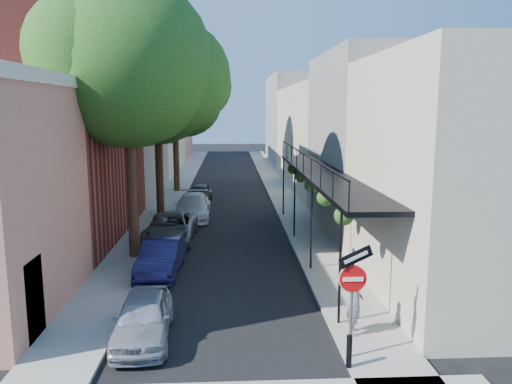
{
  "coord_description": "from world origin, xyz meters",
  "views": [
    {
      "loc": [
        0.21,
        -10.41,
        6.19
      ],
      "look_at": [
        1.28,
        9.95,
        2.8
      ],
      "focal_mm": 35.0,
      "sensor_mm": 36.0,
      "label": 1
    }
  ],
  "objects": [
    {
      "name": "parked_car_b",
      "position": [
        -2.42,
        7.93,
        0.66
      ],
      "size": [
        1.54,
        4.04,
        1.31
      ],
      "primitive_type": "imported",
      "rotation": [
        0.0,
        0.0,
        -0.04
      ],
      "color": "#15133C",
      "rests_on": "ground"
    },
    {
      "name": "sign_post",
      "position": [
        3.16,
        0.97,
        2.04
      ],
      "size": [
        0.89,
        0.17,
        2.99
      ],
      "color": "#595B60",
      "rests_on": "ground"
    },
    {
      "name": "parked_car_a",
      "position": [
        -2.17,
        2.46,
        0.62
      ],
      "size": [
        1.65,
        3.72,
        1.24
      ],
      "primitive_type": "imported",
      "rotation": [
        0.0,
        0.0,
        0.05
      ],
      "color": "#9398A3",
      "rests_on": "ground"
    },
    {
      "name": "parked_car_c",
      "position": [
        -2.6,
        12.61,
        0.66
      ],
      "size": [
        2.31,
        4.83,
        1.33
      ],
      "primitive_type": "imported",
      "rotation": [
        0.0,
        0.0,
        -0.02
      ],
      "color": "#575A5E",
      "rests_on": "ground"
    },
    {
      "name": "buildings_right",
      "position": [
        8.99,
        29.49,
        4.42
      ],
      "size": [
        9.8,
        55.0,
        10.0
      ],
      "color": "#BCB49B",
      "rests_on": "ground"
    },
    {
      "name": "sidewalk_left",
      "position": [
        -4.0,
        30.0,
        0.06
      ],
      "size": [
        2.0,
        64.0,
        0.12
      ],
      "primitive_type": "cube",
      "color": "gray",
      "rests_on": "ground"
    },
    {
      "name": "buildings_left",
      "position": [
        -9.3,
        28.76,
        4.94
      ],
      "size": [
        10.1,
        59.1,
        12.0
      ],
      "color": "tan",
      "rests_on": "ground"
    },
    {
      "name": "oak_far",
      "position": [
        -3.35,
        27.27,
        8.26
      ],
      "size": [
        7.7,
        7.0,
        11.9
      ],
      "color": "#301E13",
      "rests_on": "ground"
    },
    {
      "name": "pedestrian",
      "position": [
        3.57,
        2.3,
        1.03
      ],
      "size": [
        0.54,
        0.72,
        1.81
      ],
      "primitive_type": "imported",
      "rotation": [
        0.0,
        0.0,
        1.41
      ],
      "color": "slate",
      "rests_on": "sidewalk_right"
    },
    {
      "name": "sidewalk_right",
      "position": [
        4.0,
        30.0,
        0.06
      ],
      "size": [
        2.0,
        64.0,
        0.12
      ],
      "primitive_type": "cube",
      "color": "gray",
      "rests_on": "ground"
    },
    {
      "name": "parked_car_d",
      "position": [
        -1.93,
        17.69,
        0.69
      ],
      "size": [
        1.99,
        4.79,
        1.39
      ],
      "primitive_type": "imported",
      "rotation": [
        0.0,
        0.0,
        0.01
      ],
      "color": "silver",
      "rests_on": "ground"
    },
    {
      "name": "bollard",
      "position": [
        3.0,
        0.5,
        0.52
      ],
      "size": [
        0.14,
        0.14,
        0.8
      ],
      "primitive_type": "cylinder",
      "color": "black",
      "rests_on": "sidewalk_right"
    },
    {
      "name": "oak_near",
      "position": [
        -3.37,
        10.26,
        7.88
      ],
      "size": [
        7.48,
        6.8,
        11.42
      ],
      "color": "#301E13",
      "rests_on": "ground"
    },
    {
      "name": "oak_mid",
      "position": [
        -3.42,
        18.23,
        7.06
      ],
      "size": [
        6.6,
        6.0,
        10.2
      ],
      "color": "#301E13",
      "rests_on": "ground"
    },
    {
      "name": "road_surface",
      "position": [
        0.0,
        30.0,
        0.01
      ],
      "size": [
        6.0,
        64.0,
        0.01
      ],
      "primitive_type": "cube",
      "color": "black",
      "rests_on": "ground"
    },
    {
      "name": "parked_car_e",
      "position": [
        -1.84,
        22.42,
        0.63
      ],
      "size": [
        1.7,
        3.77,
        1.26
      ],
      "primitive_type": "imported",
      "rotation": [
        0.0,
        0.0,
        -0.06
      ],
      "color": "black",
      "rests_on": "ground"
    }
  ]
}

